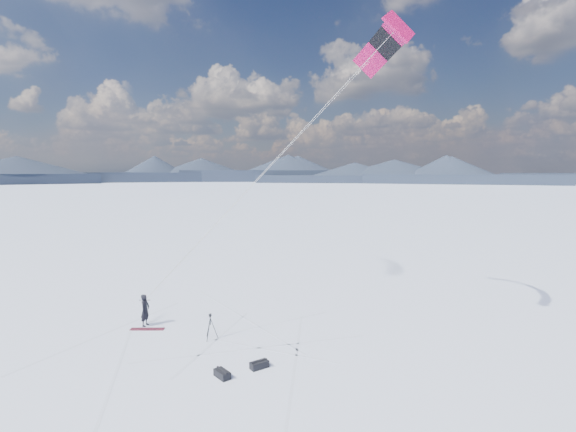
{
  "coord_description": "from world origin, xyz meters",
  "views": [
    {
      "loc": [
        5.93,
        -18.03,
        7.7
      ],
      "look_at": [
        5.15,
        2.44,
        5.56
      ],
      "focal_mm": 26.0,
      "sensor_mm": 36.0,
      "label": 1
    }
  ],
  "objects_px": {
    "snowkiter": "(146,326)",
    "gear_bag_a": "(259,365)",
    "tripod": "(210,323)",
    "gear_bag_b": "(222,374)",
    "snowboard": "(147,329)"
  },
  "relations": [
    {
      "from": "snowkiter",
      "to": "gear_bag_a",
      "type": "height_order",
      "value": "snowkiter"
    },
    {
      "from": "tripod",
      "to": "gear_bag_b",
      "type": "bearing_deg",
      "value": -84.1
    },
    {
      "from": "snowkiter",
      "to": "tripod",
      "type": "distance_m",
      "value": 4.05
    },
    {
      "from": "snowboard",
      "to": "gear_bag_b",
      "type": "relative_size",
      "value": 2.15
    },
    {
      "from": "tripod",
      "to": "gear_bag_a",
      "type": "distance_m",
      "value": 3.86
    },
    {
      "from": "tripod",
      "to": "gear_bag_a",
      "type": "xyz_separation_m",
      "value": [
        2.57,
        -2.81,
        -0.63
      ]
    },
    {
      "from": "snowboard",
      "to": "gear_bag_a",
      "type": "relative_size",
      "value": 2.08
    },
    {
      "from": "snowboard",
      "to": "gear_bag_b",
      "type": "bearing_deg",
      "value": -47.41
    },
    {
      "from": "gear_bag_b",
      "to": "snowkiter",
      "type": "bearing_deg",
      "value": -178.92
    },
    {
      "from": "snowboard",
      "to": "gear_bag_a",
      "type": "height_order",
      "value": "gear_bag_a"
    },
    {
      "from": "snowkiter",
      "to": "gear_bag_a",
      "type": "bearing_deg",
      "value": -115.78
    },
    {
      "from": "snowboard",
      "to": "snowkiter",
      "type": "bearing_deg",
      "value": 115.79
    },
    {
      "from": "gear_bag_b",
      "to": "snowboard",
      "type": "bearing_deg",
      "value": -177.57
    },
    {
      "from": "tripod",
      "to": "gear_bag_b",
      "type": "distance_m",
      "value": 3.87
    },
    {
      "from": "gear_bag_a",
      "to": "snowkiter",
      "type": "bearing_deg",
      "value": 108.43
    }
  ]
}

